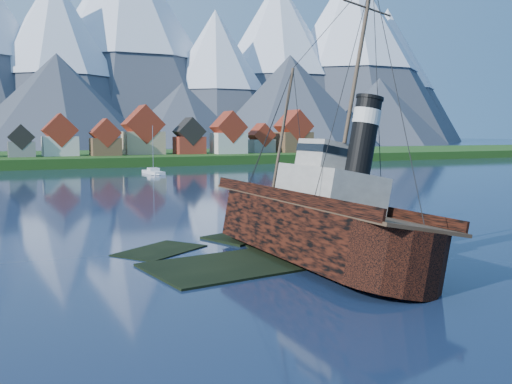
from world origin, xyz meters
name	(u,v)px	position (x,y,z in m)	size (l,w,h in m)	color
ground	(277,255)	(0.00, 0.00, 0.00)	(1400.00, 1400.00, 0.00)	#16243F
shoal	(284,252)	(1.78, 2.15, -0.35)	(31.71, 21.24, 1.14)	black
shore_bank	(62,162)	(0.00, 170.00, 0.00)	(600.00, 80.00, 3.20)	#164212
seawall	(76,169)	(0.00, 132.00, 0.00)	(600.00, 2.50, 2.00)	#3F3D38
mountains	(15,37)	(-0.79, 481.26, 89.34)	(965.00, 340.00, 205.00)	#2D333D
tugboat_wreck	(299,220)	(1.59, -1.04, 3.14)	(7.35, 31.66, 25.09)	black
sailboat_d	(317,181)	(42.01, 63.16, 0.23)	(4.38, 7.46, 9.96)	white
sailboat_e	(153,173)	(15.34, 101.06, 0.28)	(3.39, 11.38, 13.05)	white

